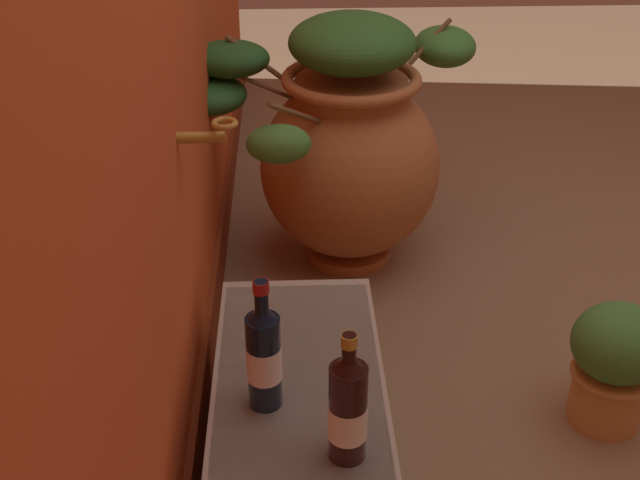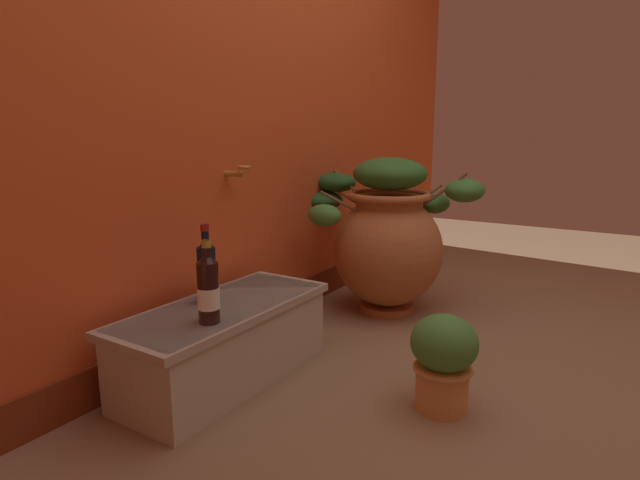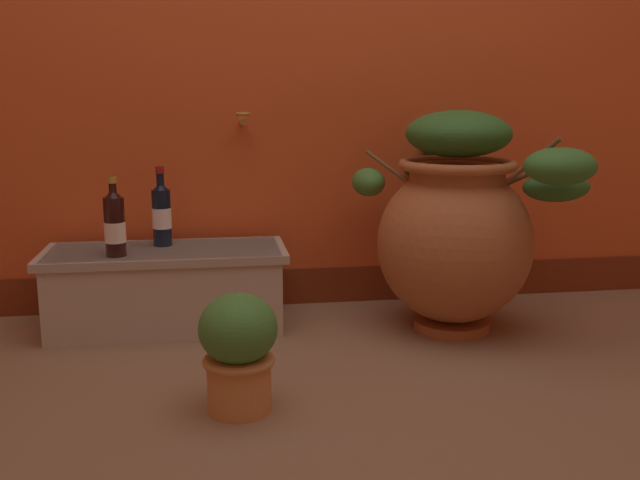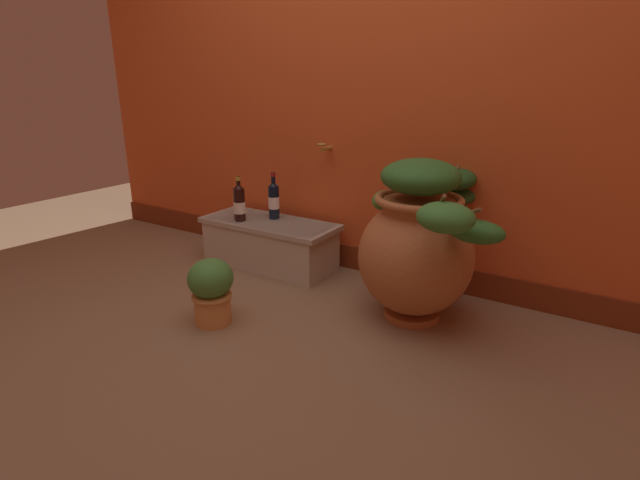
{
  "view_description": "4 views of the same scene",
  "coord_description": "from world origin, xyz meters",
  "px_view_note": "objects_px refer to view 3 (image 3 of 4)",
  "views": [
    {
      "loc": [
        -1.84,
        0.87,
        1.43
      ],
      "look_at": [
        0.05,
        0.79,
        0.31
      ],
      "focal_mm": 46.57,
      "sensor_mm": 36.0,
      "label": 1
    },
    {
      "loc": [
        -1.87,
        -0.39,
        0.91
      ],
      "look_at": [
        0.07,
        0.84,
        0.43
      ],
      "focal_mm": 28.86,
      "sensor_mm": 36.0,
      "label": 2
    },
    {
      "loc": [
        -0.38,
        -1.75,
        0.86
      ],
      "look_at": [
        0.02,
        0.88,
        0.31
      ],
      "focal_mm": 40.63,
      "sensor_mm": 36.0,
      "label": 3
    },
    {
      "loc": [
        1.25,
        -1.41,
        1.14
      ],
      "look_at": [
        -0.12,
        0.77,
        0.27
      ],
      "focal_mm": 27.14,
      "sensor_mm": 36.0,
      "label": 4
    }
  ],
  "objects_px": {
    "terracotta_urn": "(457,223)",
    "wine_bottle_left": "(162,212)",
    "potted_shrub": "(238,348)",
    "wine_bottle_middle": "(115,223)"
  },
  "relations": [
    {
      "from": "terracotta_urn",
      "to": "wine_bottle_left",
      "type": "relative_size",
      "value": 3.19
    },
    {
      "from": "terracotta_urn",
      "to": "wine_bottle_middle",
      "type": "distance_m",
      "value": 1.2
    },
    {
      "from": "terracotta_urn",
      "to": "wine_bottle_middle",
      "type": "height_order",
      "value": "terracotta_urn"
    },
    {
      "from": "wine_bottle_left",
      "to": "wine_bottle_middle",
      "type": "relative_size",
      "value": 1.05
    },
    {
      "from": "wine_bottle_middle",
      "to": "potted_shrub",
      "type": "bearing_deg",
      "value": -59.62
    },
    {
      "from": "terracotta_urn",
      "to": "wine_bottle_left",
      "type": "distance_m",
      "value": 1.07
    },
    {
      "from": "terracotta_urn",
      "to": "potted_shrub",
      "type": "bearing_deg",
      "value": -143.99
    },
    {
      "from": "terracotta_urn",
      "to": "potted_shrub",
      "type": "relative_size",
      "value": 2.84
    },
    {
      "from": "wine_bottle_middle",
      "to": "potted_shrub",
      "type": "xyz_separation_m",
      "value": [
        0.39,
        -0.67,
        -0.23
      ]
    },
    {
      "from": "terracotta_urn",
      "to": "wine_bottle_middle",
      "type": "bearing_deg",
      "value": 176.15
    }
  ]
}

